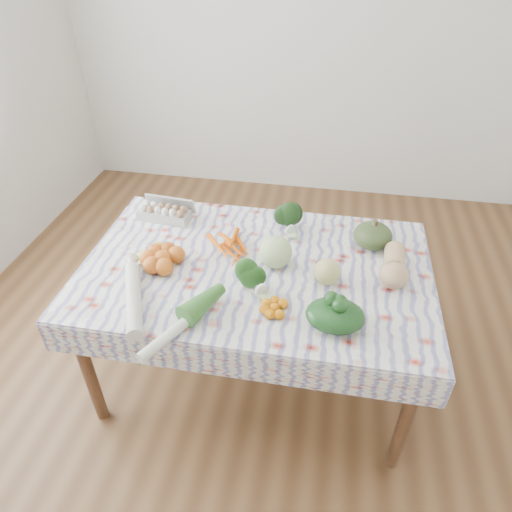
# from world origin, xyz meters

# --- Properties ---
(ground) EXTENTS (4.50, 4.50, 0.00)m
(ground) POSITION_xyz_m (0.00, 0.00, 0.00)
(ground) COLOR brown
(ground) RESTS_ON ground
(wall_back) EXTENTS (4.00, 0.04, 2.80)m
(wall_back) POSITION_xyz_m (0.00, 2.25, 1.40)
(wall_back) COLOR silver
(wall_back) RESTS_ON ground
(dining_table) EXTENTS (1.60, 1.00, 0.75)m
(dining_table) POSITION_xyz_m (0.00, 0.00, 0.68)
(dining_table) COLOR brown
(dining_table) RESTS_ON ground
(tablecloth) EXTENTS (1.66, 1.06, 0.01)m
(tablecloth) POSITION_xyz_m (0.00, 0.00, 0.76)
(tablecloth) COLOR white
(tablecloth) RESTS_ON dining_table
(egg_carton) EXTENTS (0.29, 0.14, 0.08)m
(egg_carton) POSITION_xyz_m (-0.57, 0.32, 0.80)
(egg_carton) COLOR #AEADA8
(egg_carton) RESTS_ON tablecloth
(carrot_bunch) EXTENTS (0.29, 0.27, 0.04)m
(carrot_bunch) POSITION_xyz_m (-0.14, 0.11, 0.78)
(carrot_bunch) COLOR #F35D04
(carrot_bunch) RESTS_ON tablecloth
(kale_bunch) EXTENTS (0.18, 0.18, 0.13)m
(kale_bunch) POSITION_xyz_m (0.12, 0.33, 0.83)
(kale_bunch) COLOR #173612
(kale_bunch) RESTS_ON tablecloth
(kabocha_squash) EXTENTS (0.24, 0.24, 0.13)m
(kabocha_squash) POSITION_xyz_m (0.55, 0.26, 0.83)
(kabocha_squash) COLOR #384B25
(kabocha_squash) RESTS_ON tablecloth
(cabbage) EXTENTS (0.21, 0.21, 0.16)m
(cabbage) POSITION_xyz_m (0.09, 0.02, 0.84)
(cabbage) COLOR #B6D187
(cabbage) RESTS_ON tablecloth
(butternut_squash) EXTENTS (0.15, 0.29, 0.13)m
(butternut_squash) POSITION_xyz_m (0.64, 0.04, 0.83)
(butternut_squash) COLOR tan
(butternut_squash) RESTS_ON tablecloth
(orange_cluster) EXTENTS (0.32, 0.32, 0.09)m
(orange_cluster) POSITION_xyz_m (-0.44, -0.08, 0.81)
(orange_cluster) COLOR #D46119
(orange_cluster) RESTS_ON tablecloth
(broccoli) EXTENTS (0.20, 0.20, 0.11)m
(broccoli) POSITION_xyz_m (0.03, -0.17, 0.82)
(broccoli) COLOR #1E4E17
(broccoli) RESTS_ON tablecloth
(mandarin_cluster) EXTENTS (0.16, 0.16, 0.05)m
(mandarin_cluster) POSITION_xyz_m (0.13, -0.29, 0.79)
(mandarin_cluster) COLOR orange
(mandarin_cluster) RESTS_ON tablecloth
(grapefruit) EXTENTS (0.13, 0.13, 0.12)m
(grapefruit) POSITION_xyz_m (0.34, -0.06, 0.82)
(grapefruit) COLOR #D6C973
(grapefruit) RESTS_ON tablecloth
(spinach_bag) EXTENTS (0.30, 0.28, 0.11)m
(spinach_bag) POSITION_xyz_m (0.39, -0.33, 0.82)
(spinach_bag) COLOR #113312
(spinach_bag) RESTS_ON tablecloth
(daikon) EXTENTS (0.25, 0.45, 0.07)m
(daikon) POSITION_xyz_m (-0.47, -0.36, 0.80)
(daikon) COLOR beige
(daikon) RESTS_ON tablecloth
(leek) EXTENTS (0.25, 0.43, 0.05)m
(leek) POSITION_xyz_m (-0.22, -0.46, 0.79)
(leek) COLOR white
(leek) RESTS_ON tablecloth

